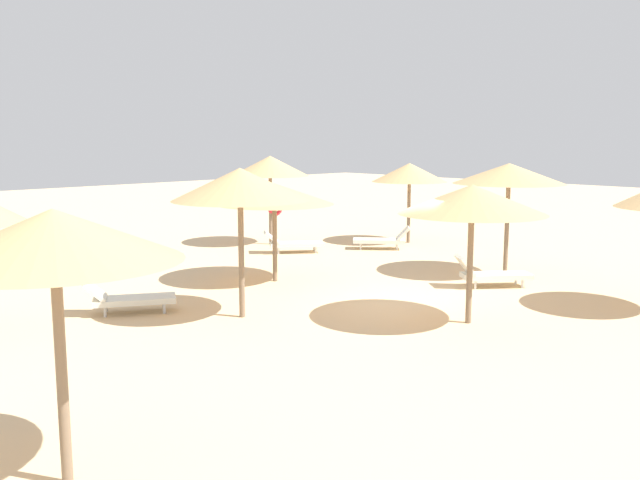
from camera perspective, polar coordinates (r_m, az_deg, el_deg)
The scene contains 13 objects.
ground_plane at distance 15.22m, azimuth 7.98°, elevation -5.68°, with size 80.00×80.00×0.00m, color #DBBA8C.
parasol_1 at distance 19.11m, azimuth 15.32°, elevation 5.28°, with size 2.96×2.96×3.01m.
parasol_2 at distance 24.34m, azimuth 7.39°, elevation 5.53°, with size 2.62×2.62×2.79m.
parasol_3 at distance 14.10m, azimuth -6.61°, elevation 4.55°, with size 2.80×2.80×3.09m.
parasol_4 at distance 7.59m, azimuth -21.11°, elevation 0.27°, with size 2.65×2.65×2.99m.
parasol_5 at distance 23.83m, azimuth -4.13°, elevation 6.05°, with size 2.67×2.67×3.05m.
parasol_6 at distance 13.89m, azimuth 12.43°, elevation 3.27°, with size 2.93×2.93×2.79m.
parasol_8 at distance 17.66m, azimuth -3.79°, elevation 3.81°, with size 3.05×3.05×2.54m.
lounger_1 at distance 17.73m, azimuth 13.90°, elevation -2.74°, with size 1.84×1.66×0.80m.
lounger_2 at distance 23.03m, azimuth 5.22°, elevation 0.04°, with size 1.71×1.82×0.77m.
lounger_3 at distance 15.24m, azimuth -15.56°, elevation -4.66°, with size 1.95×1.51×0.74m.
lounger_5 at distance 22.24m, azimuth -2.31°, elevation -0.25°, with size 1.90×1.64×0.71m.
bench_2 at distance 21.67m, azimuth -23.51°, elevation -1.12°, with size 1.55×0.66×0.49m.
Camera 1 is at (-11.74, -8.95, 3.73)m, focal length 38.81 mm.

